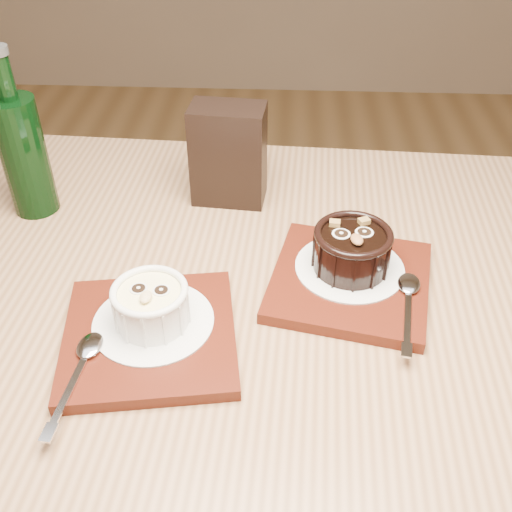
{
  "coord_description": "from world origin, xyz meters",
  "views": [
    {
      "loc": [
        -0.0,
        -0.43,
        1.22
      ],
      "look_at": [
        -0.03,
        0.09,
        0.81
      ],
      "focal_mm": 42.0,
      "sensor_mm": 36.0,
      "label": 1
    }
  ],
  "objects": [
    {
      "name": "green_bottle",
      "position": [
        -0.34,
        0.26,
        0.84
      ],
      "size": [
        0.06,
        0.06,
        0.23
      ],
      "color": "black",
      "rests_on": "table"
    },
    {
      "name": "doily_left",
      "position": [
        -0.14,
        0.03,
        0.77
      ],
      "size": [
        0.13,
        0.13,
        0.0
      ],
      "primitive_type": "cylinder",
      "color": "white",
      "rests_on": "tray_left"
    },
    {
      "name": "spoon_left",
      "position": [
        -0.2,
        -0.05,
        0.77
      ],
      "size": [
        0.04,
        0.14,
        0.01
      ],
      "primitive_type": null,
      "rotation": [
        0.0,
        0.0,
        -0.08
      ],
      "color": "silver",
      "rests_on": "tray_left"
    },
    {
      "name": "tray_right",
      "position": [
        0.08,
        0.12,
        0.76
      ],
      "size": [
        0.21,
        0.21,
        0.01
      ],
      "primitive_type": "cube",
      "rotation": [
        0.0,
        0.0,
        -0.21
      ],
      "color": "#4E180D",
      "rests_on": "table"
    },
    {
      "name": "ramekin_white",
      "position": [
        -0.14,
        0.03,
        0.79
      ],
      "size": [
        0.08,
        0.08,
        0.05
      ],
      "rotation": [
        0.0,
        0.0,
        -0.06
      ],
      "color": "white",
      "rests_on": "doily_left"
    },
    {
      "name": "tray_left",
      "position": [
        -0.14,
        0.02,
        0.76
      ],
      "size": [
        0.21,
        0.21,
        0.01
      ],
      "primitive_type": "cube",
      "rotation": [
        0.0,
        0.0,
        0.15
      ],
      "color": "#4E180D",
      "rests_on": "table"
    },
    {
      "name": "doily_right",
      "position": [
        0.08,
        0.13,
        0.77
      ],
      "size": [
        0.13,
        0.13,
        0.0
      ],
      "primitive_type": "cylinder",
      "color": "white",
      "rests_on": "tray_right"
    },
    {
      "name": "ramekin_dark",
      "position": [
        0.08,
        0.13,
        0.8
      ],
      "size": [
        0.09,
        0.09,
        0.05
      ],
      "rotation": [
        0.0,
        0.0,
        0.17
      ],
      "color": "black",
      "rests_on": "doily_right"
    },
    {
      "name": "table",
      "position": [
        -0.05,
        0.07,
        0.66
      ],
      "size": [
        1.24,
        0.86,
        0.75
      ],
      "rotation": [
        0.0,
        0.0,
        -0.05
      ],
      "color": "brown",
      "rests_on": "ground"
    },
    {
      "name": "condiment_stand",
      "position": [
        -0.08,
        0.3,
        0.82
      ],
      "size": [
        0.1,
        0.07,
        0.14
      ],
      "primitive_type": "cube",
      "rotation": [
        0.0,
        0.0,
        -0.09
      ],
      "color": "black",
      "rests_on": "table"
    },
    {
      "name": "spoon_right",
      "position": [
        0.14,
        0.07,
        0.77
      ],
      "size": [
        0.05,
        0.14,
        0.01
      ],
      "primitive_type": null,
      "rotation": [
        0.0,
        0.0,
        -0.17
      ],
      "color": "silver",
      "rests_on": "tray_right"
    }
  ]
}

